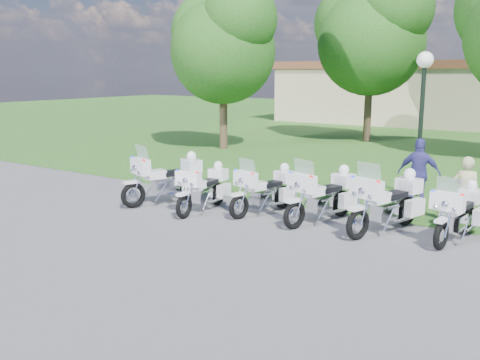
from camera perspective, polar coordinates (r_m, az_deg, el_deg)
The scene contains 14 objects.
ground at distance 11.34m, azimuth -0.66°, elevation -6.08°, with size 100.00×100.00×0.00m, color #4D4E52.
grass_lawn at distance 36.59m, azimuth 24.14°, elevation 5.13°, with size 100.00×48.00×0.01m, color #285B1C.
motorcycle_0 at distance 14.23m, azimuth -7.74°, elevation 0.23°, with size 1.30×2.28×1.60m.
motorcycle_1 at distance 13.35m, azimuth -3.82°, elevation -0.78°, with size 0.77×2.10×1.41m.
motorcycle_2 at distance 13.11m, azimuth 2.76°, elevation -0.97°, with size 1.02×2.08×1.42m.
motorcycle_3 at distance 12.46m, azimuth 8.89°, elevation -1.54°, with size 1.14×2.23×1.54m.
motorcycle_4 at distance 12.00m, azimuth 15.51°, elevation -2.21°, with size 1.23×2.31×1.60m.
motorcycle_5 at distance 11.89m, azimuth 22.29°, elevation -3.16°, with size 0.87×2.11×1.42m.
lamp_post at distance 15.40m, azimuth 18.96°, elevation 9.30°, with size 0.44×0.44×3.95m.
tree_0 at distance 24.03m, azimuth -1.87°, elevation 14.59°, with size 5.36×4.57×7.15m.
tree_1 at distance 27.37m, azimuth 13.77°, elevation 15.10°, with size 6.01×5.12×8.01m.
building_west at distance 38.87m, azimuth 15.83°, elevation 9.06°, with size 14.56×8.32×4.10m.
bystander_a at distance 12.88m, azimuth 22.90°, elevation -1.19°, with size 0.58×0.38×1.59m, color tan.
bystander_c at distance 14.21m, azimuth 18.56°, elevation 0.63°, with size 1.05×0.44×1.79m, color #3B3886.
Camera 1 is at (6.13, -8.91, 3.42)m, focal length 40.00 mm.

